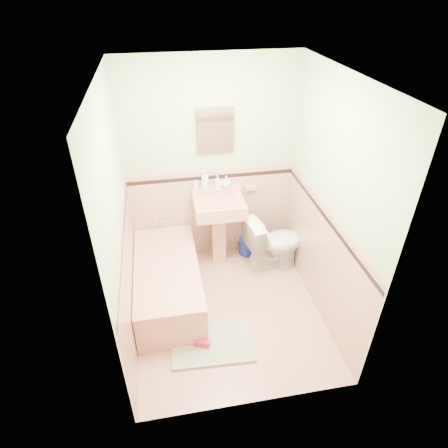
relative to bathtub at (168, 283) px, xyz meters
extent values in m
plane|color=tan|center=(0.63, -0.33, -0.23)|extent=(2.20, 2.20, 0.00)
plane|color=white|center=(0.63, -0.33, 2.27)|extent=(2.20, 2.20, 0.00)
plane|color=#F4E8C7|center=(0.63, 0.77, 1.02)|extent=(2.50, 0.00, 2.50)
plane|color=#F4E8C7|center=(0.63, -1.43, 1.02)|extent=(2.50, 0.00, 2.50)
plane|color=#F4E8C7|center=(-0.37, -0.33, 1.02)|extent=(0.00, 2.50, 2.50)
plane|color=#F4E8C7|center=(1.63, -0.33, 1.02)|extent=(0.00, 2.50, 2.50)
plane|color=tan|center=(0.63, 0.76, 0.38)|extent=(2.00, 0.00, 2.00)
plane|color=tan|center=(0.63, -1.42, 0.38)|extent=(2.00, 0.00, 2.00)
plane|color=tan|center=(-0.36, -0.33, 0.38)|extent=(0.00, 2.20, 2.20)
plane|color=tan|center=(1.62, -0.33, 0.38)|extent=(0.00, 2.20, 2.20)
plane|color=black|center=(0.63, 0.75, 0.90)|extent=(2.00, 0.00, 2.00)
plane|color=black|center=(0.63, -1.41, 0.90)|extent=(2.00, 0.00, 2.00)
plane|color=black|center=(-0.35, -0.33, 0.89)|extent=(0.00, 2.20, 2.20)
plane|color=black|center=(1.61, -0.33, 0.89)|extent=(0.00, 2.20, 2.20)
plane|color=tan|center=(0.63, 0.75, 0.99)|extent=(2.00, 0.00, 2.00)
plane|color=tan|center=(0.63, -1.41, 0.99)|extent=(2.00, 0.00, 2.00)
plane|color=tan|center=(-0.35, -0.33, 1.00)|extent=(0.00, 2.20, 2.20)
plane|color=tan|center=(1.61, -0.33, 1.00)|extent=(0.00, 2.20, 2.20)
cube|color=tan|center=(0.00, 0.00, 0.00)|extent=(0.70, 1.50, 0.45)
cylinder|color=silver|center=(0.00, 0.72, 0.41)|extent=(0.04, 0.12, 0.04)
cylinder|color=silver|center=(0.68, 0.67, 0.72)|extent=(0.02, 0.02, 0.10)
cube|color=white|center=(0.68, 0.74, 1.47)|extent=(0.38, 0.04, 0.47)
cube|color=tan|center=(1.10, 0.73, 0.72)|extent=(0.13, 0.08, 0.04)
imported|color=#B2B2B2|center=(0.55, 0.71, 0.89)|extent=(0.12, 0.12, 0.25)
imported|color=#B2B2B2|center=(0.70, 0.71, 0.85)|extent=(0.09, 0.09, 0.16)
imported|color=#B2B2B2|center=(0.80, 0.71, 0.84)|extent=(0.13, 0.13, 0.15)
cylinder|color=white|center=(0.43, 0.71, 0.83)|extent=(0.04, 0.04, 0.12)
imported|color=white|center=(1.33, 0.32, 0.15)|extent=(0.79, 0.53, 0.75)
cube|color=gray|center=(0.38, -0.75, -0.21)|extent=(0.84, 0.58, 0.03)
cube|color=#BF1E59|center=(0.28, -0.76, -0.16)|extent=(0.18, 0.13, 0.06)
camera|label=1|loc=(0.06, -3.24, 2.92)|focal=30.30mm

